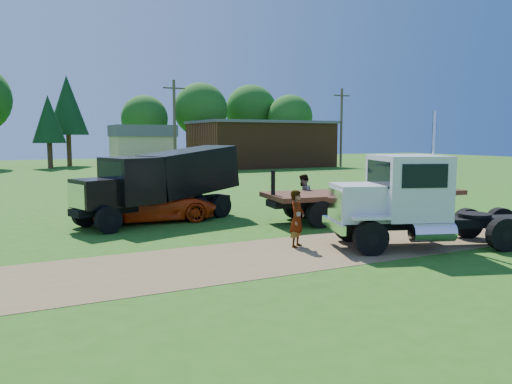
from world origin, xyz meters
name	(u,v)px	position (x,y,z in m)	size (l,w,h in m)	color
ground	(326,249)	(0.00, 0.00, 0.00)	(140.00, 140.00, 0.00)	#275512
dirt_track	(326,249)	(0.00, 0.00, 0.01)	(120.00, 4.20, 0.01)	brown
white_semi_tractor	(410,201)	(2.54, -0.92, 1.48)	(7.29, 4.39, 4.34)	black
black_dump_truck	(164,180)	(-3.08, 7.39, 1.71)	(7.31, 4.13, 3.11)	black
orange_pickup	(154,204)	(-3.44, 7.54, 0.72)	(2.38, 5.17, 1.44)	red
flatbed_trailer	(364,198)	(4.61, 3.92, 0.94)	(8.80, 3.53, 2.19)	#331E10
spectator_a	(297,219)	(-0.69, 0.63, 0.91)	(0.66, 0.44, 1.82)	#999999
spectator_b	(303,196)	(2.53, 5.47, 0.94)	(0.92, 0.71, 1.89)	#999999
brick_building	(260,144)	(18.00, 40.00, 2.66)	(15.40, 10.40, 5.30)	brown
tan_shed	(143,147)	(4.00, 40.00, 2.42)	(6.20, 5.40, 4.70)	tan
utility_poles	(175,124)	(6.00, 35.00, 4.71)	(42.20, 0.28, 9.00)	#473B28
tree_row	(109,109)	(2.51, 50.14, 6.84)	(54.27, 12.55, 11.57)	#392217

